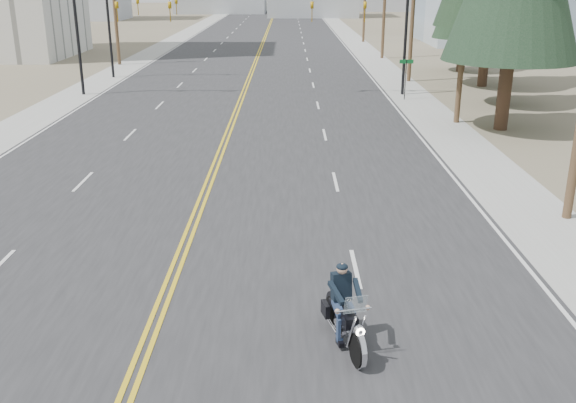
% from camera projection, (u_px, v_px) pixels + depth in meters
% --- Properties ---
extents(ground_plane, '(400.00, 400.00, 0.00)m').
position_uv_depth(ground_plane, '(146.00, 348.00, 14.03)').
color(ground_plane, '#776D56').
rests_on(ground_plane, ground).
extents(road, '(20.00, 200.00, 0.01)m').
position_uv_depth(road, '(263.00, 42.00, 80.08)').
color(road, '#303033').
rests_on(road, ground).
extents(sidewalk_left, '(3.00, 200.00, 0.01)m').
position_uv_depth(sidewalk_left, '(171.00, 42.00, 80.09)').
color(sidewalk_left, '#A5A5A0').
rests_on(sidewalk_left, ground).
extents(sidewalk_right, '(3.00, 200.00, 0.01)m').
position_uv_depth(sidewalk_right, '(355.00, 42.00, 80.08)').
color(sidewalk_right, '#A5A5A0').
rests_on(sidewalk_right, ground).
extents(traffic_mast_left, '(7.10, 0.26, 7.00)m').
position_uv_depth(traffic_mast_left, '(106.00, 21.00, 42.60)').
color(traffic_mast_left, black).
rests_on(traffic_mast_left, ground).
extents(traffic_mast_right, '(7.10, 0.26, 7.00)m').
position_uv_depth(traffic_mast_right, '(376.00, 21.00, 42.59)').
color(traffic_mast_right, black).
rests_on(traffic_mast_right, ground).
extents(traffic_mast_far, '(6.10, 0.26, 7.00)m').
position_uv_depth(traffic_mast_far, '(130.00, 15.00, 50.17)').
color(traffic_mast_far, black).
rests_on(traffic_mast_far, ground).
extents(street_sign, '(0.90, 0.06, 2.62)m').
position_uv_depth(street_sign, '(406.00, 72.00, 41.74)').
color(street_sign, black).
rests_on(street_sign, ground).
extents(utility_pole_b, '(2.20, 0.30, 11.50)m').
position_uv_depth(utility_pole_b, '(466.00, 11.00, 33.75)').
color(utility_pole_b, brown).
rests_on(utility_pole_b, ground).
extents(utility_pole_c, '(2.20, 0.30, 11.00)m').
position_uv_depth(utility_pole_c, '(413.00, 4.00, 47.99)').
color(utility_pole_c, brown).
rests_on(utility_pole_c, ground).
extents(utility_pole_left, '(2.20, 0.30, 10.50)m').
position_uv_depth(utility_pole_left, '(114.00, 3.00, 57.52)').
color(utility_pole_left, brown).
rests_on(utility_pole_left, ground).
extents(motorcyclist, '(1.53, 2.51, 1.83)m').
position_uv_depth(motorcyclist, '(346.00, 308.00, 13.85)').
color(motorcyclist, black).
rests_on(motorcyclist, ground).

